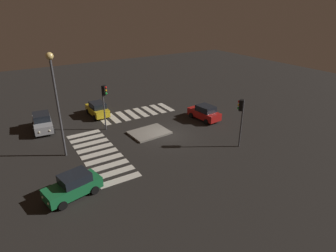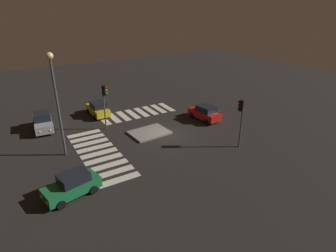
# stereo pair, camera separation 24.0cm
# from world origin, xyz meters

# --- Properties ---
(ground_plane) EXTENTS (80.00, 80.00, 0.00)m
(ground_plane) POSITION_xyz_m (0.00, 0.00, 0.00)
(ground_plane) COLOR black
(traffic_island) EXTENTS (3.88, 3.02, 0.18)m
(traffic_island) POSITION_xyz_m (1.34, -1.36, 0.09)
(traffic_island) COLOR gray
(traffic_island) RESTS_ON ground
(car_yellow) EXTENTS (1.88, 3.80, 1.63)m
(car_yellow) POSITION_xyz_m (4.08, -8.68, 0.80)
(car_yellow) COLOR gold
(car_yellow) RESTS_ON ground
(car_silver) EXTENTS (2.15, 4.09, 1.73)m
(car_silver) POSITION_xyz_m (10.11, -7.70, 0.85)
(car_silver) COLOR #9EA0A5
(car_silver) RESTS_ON ground
(car_red) EXTENTS (2.10, 3.93, 1.66)m
(car_red) POSITION_xyz_m (-5.56, -1.37, 0.81)
(car_red) COLOR red
(car_red) RESTS_ON ground
(car_green) EXTENTS (3.91, 2.33, 1.61)m
(car_green) POSITION_xyz_m (10.25, 4.67, 0.79)
(car_green) COLOR #196B38
(car_green) RESTS_ON ground
(traffic_light_west) EXTENTS (0.54, 0.53, 4.39)m
(traffic_light_west) POSITION_xyz_m (-4.14, 5.19, 3.33)
(traffic_light_west) COLOR #47474C
(traffic_light_west) RESTS_ON ground
(traffic_light_east) EXTENTS (0.54, 0.54, 4.62)m
(traffic_light_east) POSITION_xyz_m (4.54, -4.46, 3.50)
(traffic_light_east) COLOR #47474C
(traffic_light_east) RESTS_ON ground
(street_lamp) EXTENTS (0.56, 0.56, 8.59)m
(street_lamp) POSITION_xyz_m (9.44, -1.21, 5.77)
(street_lamp) COLOR #47474C
(street_lamp) RESTS_ON ground
(crosswalk_near) EXTENTS (8.75, 3.20, 0.02)m
(crosswalk_near) POSITION_xyz_m (0.00, -7.04, 0.01)
(crosswalk_near) COLOR silver
(crosswalk_near) RESTS_ON ground
(crosswalk_side) EXTENTS (3.20, 9.90, 0.02)m
(crosswalk_side) POSITION_xyz_m (6.93, 0.00, 0.01)
(crosswalk_side) COLOR silver
(crosswalk_side) RESTS_ON ground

